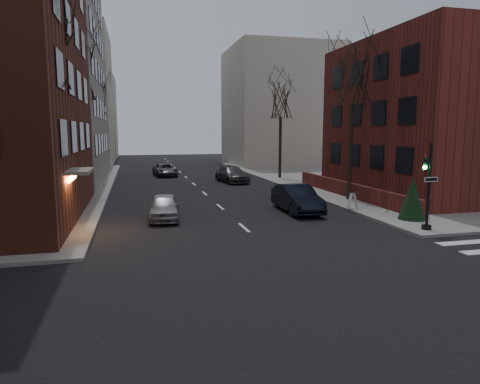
# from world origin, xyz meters

# --- Properties ---
(ground) EXTENTS (160.00, 160.00, 0.00)m
(ground) POSITION_xyz_m (0.00, 0.00, 0.00)
(ground) COLOR black
(ground) RESTS_ON ground
(sidewalk_far_right) EXTENTS (44.00, 44.00, 0.15)m
(sidewalk_far_right) POSITION_xyz_m (29.00, 30.00, 0.07)
(sidewalk_far_right) COLOR gray
(sidewalk_far_right) RESTS_ON ground
(building_right_brick) EXTENTS (12.00, 14.00, 11.00)m
(building_right_brick) POSITION_xyz_m (16.50, 19.00, 5.50)
(building_right_brick) COLOR maroon
(building_right_brick) RESTS_ON ground
(low_wall_right) EXTENTS (0.35, 16.00, 1.00)m
(low_wall_right) POSITION_xyz_m (9.30, 19.00, 0.65)
(low_wall_right) COLOR maroon
(low_wall_right) RESTS_ON sidewalk_far_right
(building_distant_la) EXTENTS (14.00, 16.00, 18.00)m
(building_distant_la) POSITION_xyz_m (-15.00, 55.00, 9.00)
(building_distant_la) COLOR #BCB39F
(building_distant_la) RESTS_ON ground
(building_distant_ra) EXTENTS (14.00, 14.00, 16.00)m
(building_distant_ra) POSITION_xyz_m (15.00, 50.00, 8.00)
(building_distant_ra) COLOR #BCB39F
(building_distant_ra) RESTS_ON ground
(building_distant_lb) EXTENTS (10.00, 12.00, 14.00)m
(building_distant_lb) POSITION_xyz_m (-13.00, 72.00, 7.00)
(building_distant_lb) COLOR #BCB39F
(building_distant_lb) RESTS_ON ground
(traffic_signal) EXTENTS (0.76, 0.44, 4.00)m
(traffic_signal) POSITION_xyz_m (7.94, 8.99, 1.91)
(traffic_signal) COLOR black
(traffic_signal) RESTS_ON sidewalk_far_right
(tree_left_a) EXTENTS (4.18, 4.18, 10.26)m
(tree_left_a) POSITION_xyz_m (-8.80, 14.00, 8.47)
(tree_left_a) COLOR #2D231C
(tree_left_a) RESTS_ON sidewalk_far_left
(tree_left_b) EXTENTS (4.40, 4.40, 10.80)m
(tree_left_b) POSITION_xyz_m (-8.80, 26.00, 8.91)
(tree_left_b) COLOR #2D231C
(tree_left_b) RESTS_ON sidewalk_far_left
(tree_left_c) EXTENTS (3.96, 3.96, 9.72)m
(tree_left_c) POSITION_xyz_m (-8.80, 40.00, 8.03)
(tree_left_c) COLOR #2D231C
(tree_left_c) RESTS_ON sidewalk_far_left
(tree_right_a) EXTENTS (3.96, 3.96, 9.72)m
(tree_right_a) POSITION_xyz_m (8.80, 18.00, 8.03)
(tree_right_a) COLOR #2D231C
(tree_right_a) RESTS_ON sidewalk_far_right
(tree_right_b) EXTENTS (3.74, 3.74, 9.18)m
(tree_right_b) POSITION_xyz_m (8.80, 32.00, 7.59)
(tree_right_b) COLOR #2D231C
(tree_right_b) RESTS_ON sidewalk_far_right
(streetlamp_near) EXTENTS (0.36, 0.36, 6.28)m
(streetlamp_near) POSITION_xyz_m (-8.20, 22.00, 4.24)
(streetlamp_near) COLOR black
(streetlamp_near) RESTS_ON sidewalk_far_left
(streetlamp_far) EXTENTS (0.36, 0.36, 6.28)m
(streetlamp_far) POSITION_xyz_m (-8.20, 42.00, 4.24)
(streetlamp_far) COLOR black
(streetlamp_far) RESTS_ON sidewalk_far_left
(parked_sedan) EXTENTS (1.75, 4.87, 1.60)m
(parked_sedan) POSITION_xyz_m (4.00, 15.22, 0.80)
(parked_sedan) COLOR black
(parked_sedan) RESTS_ON ground
(car_lane_silver) EXTENTS (1.98, 4.10, 1.35)m
(car_lane_silver) POSITION_xyz_m (-3.64, 14.97, 0.67)
(car_lane_silver) COLOR #9E9FA4
(car_lane_silver) RESTS_ON ground
(car_lane_gray) EXTENTS (2.74, 5.34, 1.48)m
(car_lane_gray) POSITION_xyz_m (3.63, 30.53, 0.74)
(car_lane_gray) COLOR #3B3C40
(car_lane_gray) RESTS_ON ground
(car_lane_far) EXTENTS (2.59, 4.86, 1.30)m
(car_lane_far) POSITION_xyz_m (-1.98, 37.58, 0.65)
(car_lane_far) COLOR #444349
(car_lane_far) RESTS_ON ground
(sandwich_board) EXTENTS (0.54, 0.66, 0.92)m
(sandwich_board) POSITION_xyz_m (7.30, 14.70, 0.61)
(sandwich_board) COLOR silver
(sandwich_board) RESTS_ON sidewalk_far_right
(evergreen_shrub) EXTENTS (1.55, 1.55, 2.23)m
(evergreen_shrub) POSITION_xyz_m (8.73, 11.15, 1.26)
(evergreen_shrub) COLOR #163117
(evergreen_shrub) RESTS_ON sidewalk_far_right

